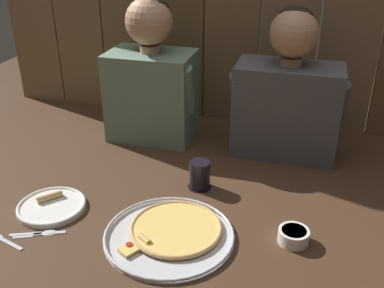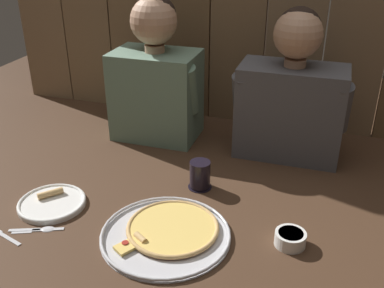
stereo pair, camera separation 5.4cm
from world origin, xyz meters
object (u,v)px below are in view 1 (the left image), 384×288
pizza_tray (172,232)px  dinner_plate (52,206)px  dipping_bowl (294,235)px  diner_left (151,76)px  drinking_glass (200,175)px  diner_right (288,92)px

pizza_tray → dinner_plate: dinner_plate is taller
dipping_bowl → diner_left: bearing=138.3°
pizza_tray → diner_left: bearing=114.3°
drinking_glass → diner_right: (0.25, 0.35, 0.20)m
diner_left → diner_right: 0.55m
pizza_tray → dipping_bowl: bearing=10.3°
dinner_plate → drinking_glass: 0.50m
dinner_plate → diner_right: size_ratio=0.39×
drinking_glass → diner_left: diner_left is taller
diner_left → pizza_tray: bearing=-65.7°
pizza_tray → dipping_bowl: (0.35, 0.06, 0.01)m
pizza_tray → diner_right: (0.27, 0.63, 0.24)m
dinner_plate → diner_right: diner_right is taller
diner_right → pizza_tray: bearing=-112.9°
drinking_glass → diner_left: (-0.30, 0.35, 0.22)m
pizza_tray → drinking_glass: 0.28m
dipping_bowl → diner_right: size_ratio=0.16×
dinner_plate → pizza_tray: bearing=-3.5°
diner_left → diner_right: (0.55, -0.00, -0.02)m
diner_left → dinner_plate: bearing=-102.4°
drinking_glass → diner_left: 0.51m
dipping_bowl → diner_left: size_ratio=0.15×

